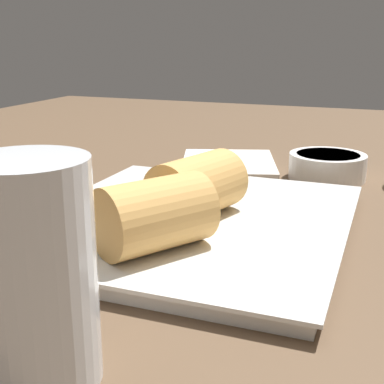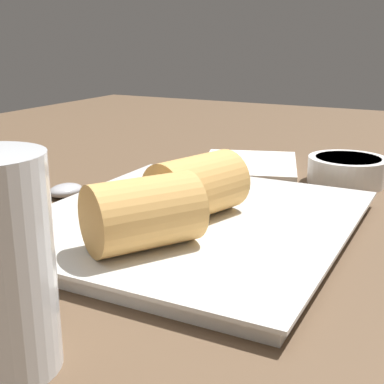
# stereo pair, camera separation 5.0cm
# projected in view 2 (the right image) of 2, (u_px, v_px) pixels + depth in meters

# --- Properties ---
(table_surface) EXTENTS (1.80, 1.40, 0.02)m
(table_surface) POSITION_uv_depth(u_px,v_px,m) (171.00, 237.00, 0.49)
(table_surface) COLOR brown
(table_surface) RESTS_ON ground
(serving_plate) EXTENTS (0.30, 0.27, 0.01)m
(serving_plate) POSITION_uv_depth(u_px,v_px,m) (192.00, 223.00, 0.48)
(serving_plate) COLOR silver
(serving_plate) RESTS_ON table_surface
(roll_front_left) EXTENTS (0.10, 0.09, 0.05)m
(roll_front_left) POSITION_uv_depth(u_px,v_px,m) (149.00, 212.00, 0.40)
(roll_front_left) COLOR #DBA356
(roll_front_left) RESTS_ON serving_plate
(roll_front_right) EXTENTS (0.10, 0.08, 0.05)m
(roll_front_right) POSITION_uv_depth(u_px,v_px,m) (201.00, 185.00, 0.47)
(roll_front_right) COLOR #DBA356
(roll_front_right) RESTS_ON serving_plate
(dipping_bowl_near) EXTENTS (0.09, 0.09, 0.03)m
(dipping_bowl_near) POSITION_uv_depth(u_px,v_px,m) (347.00, 169.00, 0.63)
(dipping_bowl_near) COLOR white
(dipping_bowl_near) RESTS_ON table_surface
(spoon) EXTENTS (0.20, 0.04, 0.01)m
(spoon) POSITION_uv_depth(u_px,v_px,m) (53.00, 195.00, 0.57)
(spoon) COLOR #B2B2B7
(spoon) RESTS_ON table_surface
(napkin) EXTENTS (0.18, 0.16, 0.01)m
(napkin) POSITION_uv_depth(u_px,v_px,m) (249.00, 164.00, 0.72)
(napkin) COLOR silver
(napkin) RESTS_ON table_surface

